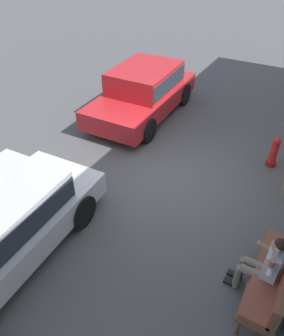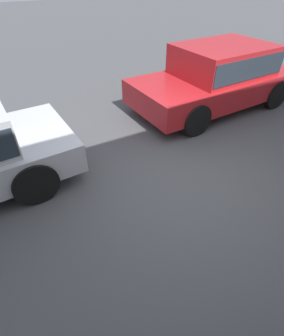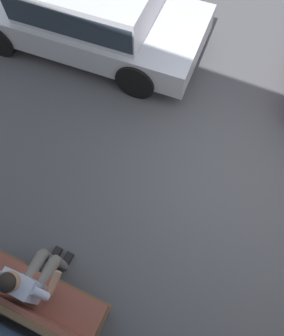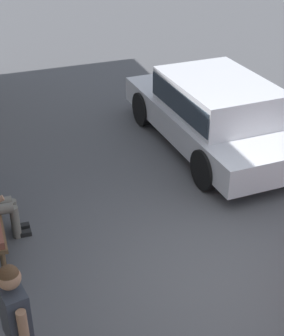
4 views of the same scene
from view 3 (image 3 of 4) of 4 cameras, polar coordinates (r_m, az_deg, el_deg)
ground_plane at (r=5.37m, az=17.18°, el=-1.35°), size 60.00×60.00×0.00m
bench at (r=4.31m, az=-19.88°, el=-20.70°), size 1.90×0.55×1.02m
person_on_phone at (r=4.18m, az=-18.91°, el=-17.80°), size 0.73×0.74×1.35m
parked_car_mid at (r=6.43m, az=-9.75°, el=25.84°), size 4.48×2.10×1.38m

